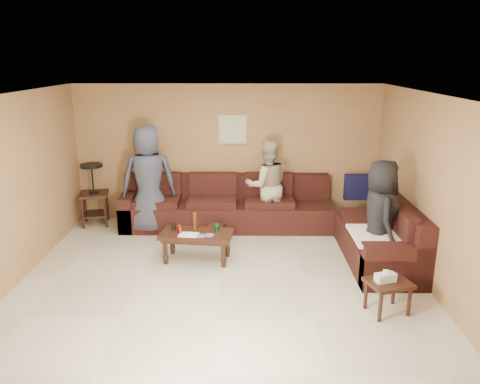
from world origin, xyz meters
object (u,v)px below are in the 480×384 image
Objects in this scene: coffee_table at (196,236)px; person_middle at (267,186)px; end_table_left at (94,193)px; side_table_right at (388,285)px; person_right at (380,217)px; person_left at (149,179)px; waste_bin at (216,233)px; sectional_sofa at (274,220)px.

person_middle is (1.11, 1.32, 0.43)m from coffee_table.
coffee_table is 0.99× the size of end_table_left.
person_right is (0.18, 1.15, 0.45)m from side_table_right.
coffee_table is at bearing 114.56° from person_left.
person_middle is at bearing 40.64° from person_right.
waste_bin is 0.18× the size of person_middle.
person_middle is (2.03, 0.11, -0.13)m from person_left.
waste_bin is 2.65m from person_right.
waste_bin is 1.50m from person_left.
side_table_right is 3.12m from person_middle.
coffee_table is at bearing 41.10° from person_middle.
side_table_right reaches higher than waste_bin.
side_table_right is 0.36× the size of person_right.
person_left reaches higher than end_table_left.
person_middle is at bearing 50.08° from coffee_table.
person_right is at bearing -41.70° from sectional_sofa.
side_table_right is at bearing -31.57° from coffee_table.
person_middle reaches higher than waste_bin.
person_right is at bearing -22.26° from end_table_left.
side_table_right is at bearing -63.27° from sectional_sofa.
person_right is at bearing -24.14° from waste_bin.
sectional_sofa is 4.18× the size of coffee_table.
end_table_left is 0.70× the size of person_middle.
side_table_right is 2.01× the size of waste_bin.
end_table_left is 1.18m from person_left.
person_middle is (-0.10, 0.42, 0.48)m from sectional_sofa.
person_middle reaches higher than side_table_right.
coffee_table is 2.65m from person_right.
person_right is (3.52, -1.54, -0.13)m from person_left.
waste_bin is (2.25, -0.83, -0.44)m from end_table_left.
sectional_sofa is 7.88× the size of side_table_right.
coffee_table reaches higher than side_table_right.
sectional_sofa reaches higher than side_table_right.
sectional_sofa is at bearing -11.41° from end_table_left.
sectional_sofa is at bearing 116.73° from side_table_right.
end_table_left is at bearing 142.23° from coffee_table.
waste_bin is at bearing 134.47° from side_table_right.
waste_bin is (-0.96, -0.18, -0.18)m from sectional_sofa.
person_right reaches higher than end_table_left.
coffee_table is at bearing -37.77° from end_table_left.
sectional_sofa is 0.99m from waste_bin.
end_table_left is 1.90× the size of side_table_right.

